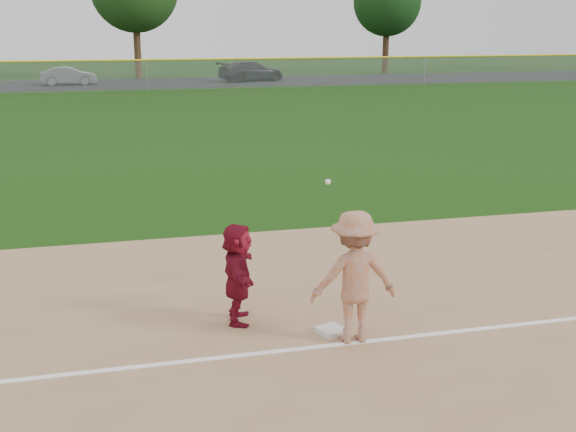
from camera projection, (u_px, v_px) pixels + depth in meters
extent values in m
plane|color=#163A0B|center=(312.00, 325.00, 10.80)|extent=(160.00, 160.00, 0.00)
cube|color=white|center=(328.00, 346.00, 10.05)|extent=(60.00, 0.10, 0.01)
cube|color=black|center=(143.00, 83.00, 53.88)|extent=(120.00, 10.00, 0.01)
cube|color=silver|center=(331.00, 331.00, 10.45)|extent=(0.47, 0.47, 0.08)
imported|color=maroon|center=(238.00, 273.00, 10.70)|extent=(0.69, 1.48, 1.53)
imported|color=slate|center=(68.00, 76.00, 52.38)|extent=(3.96, 1.47, 1.29)
imported|color=black|center=(251.00, 71.00, 55.79)|extent=(5.60, 3.55, 1.51)
imported|color=gray|center=(354.00, 277.00, 10.00)|extent=(1.26, 0.77, 1.89)
sphere|color=white|center=(328.00, 182.00, 9.83)|extent=(0.08, 0.08, 0.08)
plane|color=#999EA0|center=(147.00, 75.00, 48.01)|extent=(110.00, 0.00, 110.00)
cylinder|color=yellow|center=(146.00, 60.00, 47.75)|extent=(110.00, 0.12, 0.12)
cylinder|color=gray|center=(147.00, 75.00, 48.01)|extent=(0.08, 0.08, 2.00)
cylinder|color=gray|center=(424.00, 71.00, 52.73)|extent=(0.08, 0.08, 2.00)
cylinder|color=#3C2915|center=(138.00, 52.00, 58.51)|extent=(0.56, 0.56, 4.10)
cylinder|color=#372114|center=(386.00, 52.00, 64.97)|extent=(0.56, 0.56, 3.64)
sphere|color=black|center=(387.00, 2.00, 63.84)|extent=(6.00, 6.00, 6.00)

